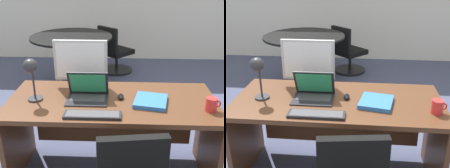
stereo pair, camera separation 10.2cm
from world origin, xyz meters
TOP-DOWN VIEW (x-y plane):
  - ground at (0.00, 1.50)m, footprint 12.00×12.00m
  - desk at (0.00, 0.05)m, footprint 1.69×0.75m
  - monitor at (-0.28, 0.24)m, footprint 0.46×0.16m
  - laptop at (-0.20, 0.02)m, footprint 0.33×0.25m
  - keyboard at (-0.13, -0.28)m, footprint 0.42×0.12m
  - mouse at (0.07, 0.02)m, footprint 0.05×0.08m
  - desk_lamp at (-0.62, -0.06)m, footprint 0.12×0.14m
  - book at (0.31, -0.05)m, footprint 0.29×0.31m
  - coffee_mug at (0.75, -0.16)m, footprint 0.11×0.08m
  - meeting_table at (-0.69, 2.01)m, footprint 1.22×1.22m
  - meeting_chair_near at (-0.49, 1.14)m, footprint 0.56×0.57m
  - meeting_chair_far at (-0.08, 2.65)m, footprint 0.65×0.66m

SIDE VIEW (x-z plane):
  - ground at x=0.00m, z-range 0.00..0.00m
  - meeting_chair_far at x=-0.08m, z-range -0.09..0.73m
  - meeting_chair_near at x=-0.49m, z-range -0.08..0.81m
  - desk at x=0.00m, z-range 0.16..0.90m
  - meeting_table at x=-0.69m, z-range 0.20..1.00m
  - keyboard at x=-0.13m, z-range 0.74..0.76m
  - book at x=0.31m, z-range 0.74..0.77m
  - mouse at x=0.07m, z-range 0.74..0.78m
  - coffee_mug at x=0.75m, z-range 0.74..0.84m
  - laptop at x=-0.20m, z-range 0.69..0.92m
  - monitor at x=-0.28m, z-range 0.76..1.19m
  - desk_lamp at x=-0.62m, z-range 0.82..1.17m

